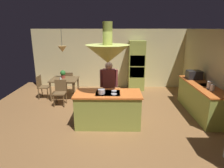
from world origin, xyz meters
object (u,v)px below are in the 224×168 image
dining_table (65,82)px  person_at_island (109,85)px  oven_tower (136,66)px  canister_sugar (209,85)px  chair_by_back_wall (69,81)px  microwave_on_counter (194,75)px  canister_flour (212,88)px  kitchen_island (108,109)px  cup_on_table (61,79)px  chair_facing_island (60,91)px  cooking_pot_on_cooktop (101,91)px  chair_at_corner (42,85)px  potted_plant_on_table (63,74)px

dining_table → person_at_island: bearing=-39.8°
oven_tower → canister_sugar: (1.74, -2.85, -0.00)m
chair_by_back_wall → microwave_on_counter: bearing=164.6°
canister_flour → kitchen_island: bearing=-175.7°
oven_tower → cup_on_table: size_ratio=23.17×
oven_tower → chair_by_back_wall: size_ratio=2.40×
person_at_island → chair_facing_island: size_ratio=1.88×
kitchen_island → chair_facing_island: bearing=139.6°
oven_tower → chair_by_back_wall: (-2.80, -0.49, -0.54)m
chair_facing_island → cooking_pot_on_cooktop: 2.26m
person_at_island → microwave_on_counter: 2.95m
microwave_on_counter → chair_facing_island: bearing=-179.3°
cup_on_table → canister_sugar: size_ratio=0.41×
oven_tower → canister_sugar: bearing=-58.6°
dining_table → cooking_pot_on_cooktop: cooking_pot_on_cooktop is taller
dining_table → person_at_island: person_at_island is taller
chair_by_back_wall → microwave_on_counter: 4.74m
oven_tower → chair_by_back_wall: oven_tower is taller
chair_facing_island → oven_tower: bearing=32.7°
canister_flour → chair_at_corner: bearing=160.8°
dining_table → potted_plant_on_table: bearing=124.9°
kitchen_island → chair_facing_island: 2.23m
oven_tower → microwave_on_counter: oven_tower is taller
canister_flour → cooking_pot_on_cooktop: size_ratio=1.03×
kitchen_island → dining_table: size_ratio=1.80×
cup_on_table → chair_facing_island: bearing=-79.8°
chair_by_back_wall → cooking_pot_on_cooktop: 3.31m
dining_table → canister_flour: bearing=-22.6°
cup_on_table → dining_table: bearing=70.0°
chair_by_back_wall → canister_flour: canister_flour is taller
chair_by_back_wall → chair_at_corner: bearing=36.8°
kitchen_island → canister_sugar: bearing=7.9°
dining_table → canister_sugar: size_ratio=4.50×
chair_by_back_wall → cooking_pot_on_cooktop: cooking_pot_on_cooktop is taller
kitchen_island → person_at_island: bearing=89.5°
oven_tower → dining_table: bearing=-157.8°
canister_sugar → oven_tower: bearing=121.4°
person_at_island → microwave_on_counter: size_ratio=3.56×
oven_tower → canister_flour: bearing=-60.1°
person_at_island → canister_sugar: person_at_island is taller
chair_by_back_wall → cup_on_table: (-0.08, -0.87, 0.30)m
kitchen_island → potted_plant_on_table: bearing=128.8°
dining_table → microwave_on_counter: size_ratio=2.14×
canister_flour → cooking_pot_on_cooktop: (-3.00, -0.34, -0.01)m
dining_table → chair_at_corner: size_ratio=1.13×
dining_table → chair_by_back_wall: (0.00, 0.65, -0.15)m
dining_table → microwave_on_counter: 4.60m
chair_facing_island → canister_sugar: bearing=-13.1°
chair_at_corner → cup_on_table: (0.79, -0.22, 0.30)m
chair_by_back_wall → cup_on_table: bearing=84.8°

